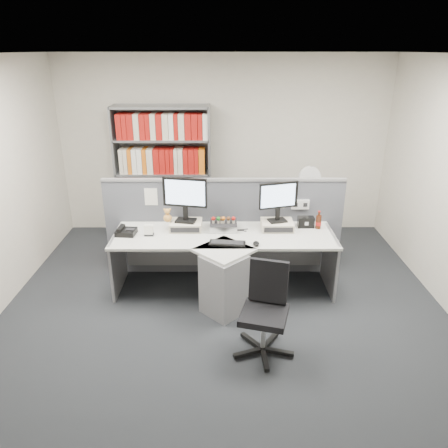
{
  "coord_description": "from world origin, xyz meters",
  "views": [
    {
      "loc": [
        -0.01,
        -3.78,
        2.74
      ],
      "look_at": [
        0.0,
        0.65,
        0.92
      ],
      "focal_mm": 34.3,
      "sensor_mm": 36.0,
      "label": 1
    }
  ],
  "objects_px": {
    "cola_bottle": "(318,222)",
    "desk_fan": "(309,180)",
    "desk_calendar": "(149,231)",
    "desk_phone": "(126,232)",
    "speaker": "(306,222)",
    "keyboard": "(227,243)",
    "office_chair": "(266,307)",
    "monitor_left": "(185,196)",
    "mouse": "(256,244)",
    "shelving_unit": "(164,175)",
    "filing_cabinet": "(306,225)",
    "monitor_right": "(278,198)",
    "desk": "(224,263)",
    "desktop_pc": "(223,226)"
  },
  "relations": [
    {
      "from": "monitor_left",
      "to": "mouse",
      "type": "bearing_deg",
      "value": -29.71
    },
    {
      "from": "desk_phone",
      "to": "filing_cabinet",
      "type": "height_order",
      "value": "desk_phone"
    },
    {
      "from": "mouse",
      "to": "filing_cabinet",
      "type": "height_order",
      "value": "mouse"
    },
    {
      "from": "keyboard",
      "to": "cola_bottle",
      "type": "relative_size",
      "value": 1.85
    },
    {
      "from": "keyboard",
      "to": "desk_calendar",
      "type": "height_order",
      "value": "desk_calendar"
    },
    {
      "from": "desk_calendar",
      "to": "desk_fan",
      "type": "height_order",
      "value": "desk_fan"
    },
    {
      "from": "monitor_right",
      "to": "filing_cabinet",
      "type": "height_order",
      "value": "monitor_right"
    },
    {
      "from": "filing_cabinet",
      "to": "office_chair",
      "type": "distance_m",
      "value": 2.47
    },
    {
      "from": "monitor_left",
      "to": "filing_cabinet",
      "type": "bearing_deg",
      "value": 31.5
    },
    {
      "from": "shelving_unit",
      "to": "filing_cabinet",
      "type": "xyz_separation_m",
      "value": [
        2.1,
        -0.45,
        -0.63
      ]
    },
    {
      "from": "desk",
      "to": "office_chair",
      "type": "height_order",
      "value": "office_chair"
    },
    {
      "from": "mouse",
      "to": "office_chair",
      "type": "distance_m",
      "value": 0.9
    },
    {
      "from": "desktop_pc",
      "to": "mouse",
      "type": "distance_m",
      "value": 0.58
    },
    {
      "from": "cola_bottle",
      "to": "desk_fan",
      "type": "xyz_separation_m",
      "value": [
        0.06,
        1.0,
        0.23
      ]
    },
    {
      "from": "monitor_left",
      "to": "shelving_unit",
      "type": "height_order",
      "value": "shelving_unit"
    },
    {
      "from": "desk_calendar",
      "to": "cola_bottle",
      "type": "relative_size",
      "value": 0.58
    },
    {
      "from": "desk_fan",
      "to": "desk_calendar",
      "type": "bearing_deg",
      "value": -149.91
    },
    {
      "from": "office_chair",
      "to": "cola_bottle",
      "type": "bearing_deg",
      "value": 60.62
    },
    {
      "from": "keyboard",
      "to": "speaker",
      "type": "relative_size",
      "value": 2.13
    },
    {
      "from": "desk_phone",
      "to": "desk_calendar",
      "type": "relative_size",
      "value": 1.84
    },
    {
      "from": "desk",
      "to": "desk_calendar",
      "type": "relative_size",
      "value": 19.93
    },
    {
      "from": "monitor_right",
      "to": "speaker",
      "type": "height_order",
      "value": "monitor_right"
    },
    {
      "from": "monitor_right",
      "to": "mouse",
      "type": "height_order",
      "value": "monitor_right"
    },
    {
      "from": "cola_bottle",
      "to": "desk_fan",
      "type": "bearing_deg",
      "value": 86.67
    },
    {
      "from": "office_chair",
      "to": "monitor_left",
      "type": "bearing_deg",
      "value": 122.77
    },
    {
      "from": "monitor_left",
      "to": "office_chair",
      "type": "height_order",
      "value": "monitor_left"
    },
    {
      "from": "monitor_left",
      "to": "mouse",
      "type": "xyz_separation_m",
      "value": [
        0.81,
        -0.46,
        -0.4
      ]
    },
    {
      "from": "desktop_pc",
      "to": "filing_cabinet",
      "type": "xyz_separation_m",
      "value": [
        1.21,
        1.02,
        -0.41
      ]
    },
    {
      "from": "monitor_left",
      "to": "cola_bottle",
      "type": "height_order",
      "value": "monitor_left"
    },
    {
      "from": "desk_fan",
      "to": "desktop_pc",
      "type": "bearing_deg",
      "value": -139.7
    },
    {
      "from": "shelving_unit",
      "to": "office_chair",
      "type": "height_order",
      "value": "shelving_unit"
    },
    {
      "from": "shelving_unit",
      "to": "desk",
      "type": "bearing_deg",
      "value": -64.04
    },
    {
      "from": "shelving_unit",
      "to": "desk_fan",
      "type": "distance_m",
      "value": 2.15
    },
    {
      "from": "desktop_pc",
      "to": "shelving_unit",
      "type": "distance_m",
      "value": 1.74
    },
    {
      "from": "cola_bottle",
      "to": "monitor_right",
      "type": "bearing_deg",
      "value": -178.39
    },
    {
      "from": "keyboard",
      "to": "office_chair",
      "type": "xyz_separation_m",
      "value": [
        0.36,
        -0.88,
        -0.26
      ]
    },
    {
      "from": "desk",
      "to": "mouse",
      "type": "bearing_deg",
      "value": -12.78
    },
    {
      "from": "monitor_right",
      "to": "shelving_unit",
      "type": "relative_size",
      "value": 0.24
    },
    {
      "from": "desk_fan",
      "to": "office_chair",
      "type": "xyz_separation_m",
      "value": [
        -0.81,
        -2.33,
        -0.56
      ]
    },
    {
      "from": "monitor_right",
      "to": "office_chair",
      "type": "relative_size",
      "value": 0.55
    },
    {
      "from": "desk",
      "to": "desk_phone",
      "type": "xyz_separation_m",
      "value": [
        -1.15,
        0.22,
        0.3
      ]
    },
    {
      "from": "desk_fan",
      "to": "office_chair",
      "type": "bearing_deg",
      "value": -109.11
    },
    {
      "from": "monitor_right",
      "to": "shelving_unit",
      "type": "distance_m",
      "value": 2.13
    },
    {
      "from": "speaker",
      "to": "desk_calendar",
      "type": "bearing_deg",
      "value": -172.41
    },
    {
      "from": "monitor_right",
      "to": "cola_bottle",
      "type": "height_order",
      "value": "monitor_right"
    },
    {
      "from": "desk",
      "to": "keyboard",
      "type": "relative_size",
      "value": 6.23
    },
    {
      "from": "filing_cabinet",
      "to": "mouse",
      "type": "bearing_deg",
      "value": -119.68
    },
    {
      "from": "keyboard",
      "to": "desk_fan",
      "type": "distance_m",
      "value": 1.89
    },
    {
      "from": "keyboard",
      "to": "office_chair",
      "type": "relative_size",
      "value": 0.47
    },
    {
      "from": "desk_phone",
      "to": "cola_bottle",
      "type": "distance_m",
      "value": 2.3
    }
  ]
}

